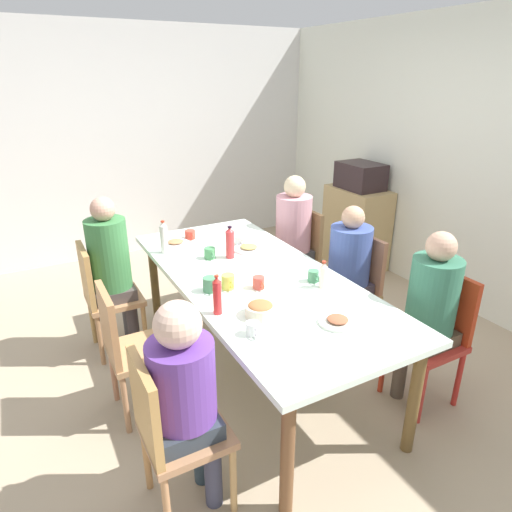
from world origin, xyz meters
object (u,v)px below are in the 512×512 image
at_px(plate_1, 249,248).
at_px(cup_7, 253,329).
at_px(chair_1, 435,331).
at_px(person_4, 111,263).
at_px(cup_0, 228,282).
at_px(plate_0, 176,243).
at_px(cup_1, 259,283).
at_px(person_3, 292,229).
at_px(bottle_0, 230,243).
at_px(dining_table, 256,285).
at_px(person_1, 430,306).
at_px(chair_0, 128,345).
at_px(chair_2, 355,284).
at_px(cup_2, 313,276).
at_px(chair_5, 169,428).
at_px(plate_2, 337,321).
at_px(person_5, 185,388).
at_px(chair_3, 300,251).
at_px(bottle_1, 217,296).
at_px(person_2, 348,264).
at_px(microwave, 361,176).
at_px(cup_6, 210,284).
at_px(bottle_2, 323,275).
at_px(chair_4, 103,293).
at_px(cup_5, 210,253).
at_px(side_cabinet, 356,228).
at_px(cup_4, 190,235).
at_px(bottle_3, 164,238).
at_px(bowl_0, 260,309).
at_px(cup_3, 240,240).

xyz_separation_m(plate_1, cup_7, (1.10, -0.55, 0.02)).
height_order(chair_1, person_4, person_4).
bearing_deg(person_4, cup_0, 32.69).
bearing_deg(plate_0, cup_1, 11.71).
relative_size(person_3, bottle_0, 4.96).
height_order(dining_table, person_1, person_1).
height_order(chair_0, chair_2, same).
height_order(cup_2, cup_7, cup_2).
bearing_deg(cup_2, chair_5, -65.79).
bearing_deg(cup_2, plate_2, -21.04).
height_order(person_5, plate_0, person_5).
relative_size(chair_3, cup_2, 8.30).
xyz_separation_m(dining_table, plate_2, (0.77, 0.10, 0.08)).
distance_m(plate_1, bottle_1, 1.02).
relative_size(person_1, person_2, 1.04).
height_order(bottle_0, microwave, microwave).
bearing_deg(plate_1, chair_0, -67.08).
relative_size(cup_6, cup_7, 1.13).
xyz_separation_m(chair_3, bottle_2, (1.15, -0.60, 0.35)).
relative_size(person_3, microwave, 2.59).
distance_m(chair_5, cup_7, 0.63).
bearing_deg(chair_0, chair_4, 180.00).
height_order(person_2, bottle_1, person_2).
bearing_deg(cup_7, cup_6, 179.95).
height_order(chair_0, cup_7, chair_0).
distance_m(chair_1, person_2, 0.82).
relative_size(person_5, plate_0, 5.09).
xyz_separation_m(cup_6, microwave, (-1.29, 2.32, 0.21)).
height_order(cup_2, bottle_2, bottle_2).
distance_m(cup_5, bottle_1, 0.84).
bearing_deg(bottle_2, plate_1, -172.01).
distance_m(chair_4, bottle_2, 1.70).
xyz_separation_m(bottle_1, side_cabinet, (-1.57, 2.40, -0.45)).
height_order(person_1, cup_4, person_1).
height_order(chair_5, person_5, person_5).
xyz_separation_m(dining_table, cup_0, (0.08, -0.25, 0.12)).
bearing_deg(cup_2, cup_4, -160.16).
bearing_deg(cup_1, cup_6, -111.16).
bearing_deg(bottle_3, person_4, -101.00).
relative_size(cup_1, cup_4, 0.91).
xyz_separation_m(cup_2, bottle_2, (0.10, 0.00, 0.05)).
bearing_deg(bottle_0, bowl_0, -14.31).
bearing_deg(plate_1, bottle_1, -37.84).
bearing_deg(bowl_0, cup_1, 152.66).
relative_size(cup_3, side_cabinet, 0.14).
bearing_deg(cup_5, cup_7, -11.18).
xyz_separation_m(person_2, cup_3, (-0.59, -0.64, 0.11)).
bearing_deg(microwave, chair_5, -54.70).
relative_size(chair_0, cup_4, 7.35).
xyz_separation_m(chair_1, chair_4, (-1.59, -1.81, 0.00)).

